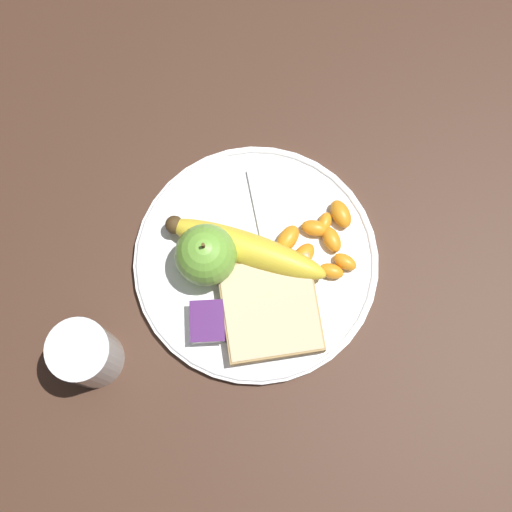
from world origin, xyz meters
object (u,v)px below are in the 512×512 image
bread_slice (270,309)px  plate (256,261)px  banana (245,248)px  juice_glass (87,355)px  fork (269,255)px  jam_packet (208,322)px  apple (206,258)px

bread_slice → plate: bearing=12.4°
plate → banana: size_ratio=1.50×
juice_glass → plate: bearing=-61.2°
fork → jam_packet: jam_packet is taller
plate → juice_glass: 0.21m
juice_glass → bread_slice: juice_glass is taller
plate → apple: bearing=94.0°
juice_glass → banana: juice_glass is taller
fork → apple: bearing=-90.9°
juice_glass → apple: apple is taller
banana → bread_slice: size_ratio=1.55×
plate → bread_slice: size_ratio=2.33×
juice_glass → jam_packet: juice_glass is taller
fork → juice_glass: bearing=-70.1°
bread_slice → banana: bearing=20.1°
bread_slice → jam_packet: 0.07m
juice_glass → banana: bearing=-57.1°
jam_packet → plate: bearing=-38.9°
plate → apple: apple is taller
banana → fork: 0.03m
plate → juice_glass: juice_glass is taller
juice_glass → apple: 0.16m
juice_glass → fork: size_ratio=0.49×
juice_glass → jam_packet: size_ratio=1.89×
plate → juice_glass: bearing=118.8°
bread_slice → fork: (0.06, -0.00, -0.01)m
banana → fork: banana is taller
apple → banana: size_ratio=0.42×
fork → jam_packet: bearing=-51.8°
apple → jam_packet: (-0.07, 0.00, -0.02)m
plate → jam_packet: 0.09m
banana → bread_slice: (-0.07, -0.03, -0.01)m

